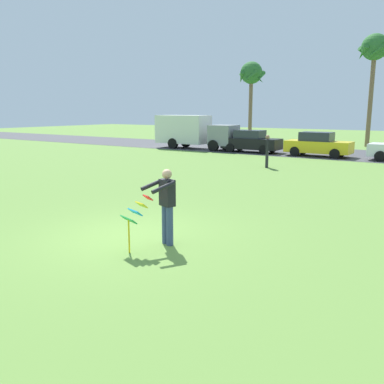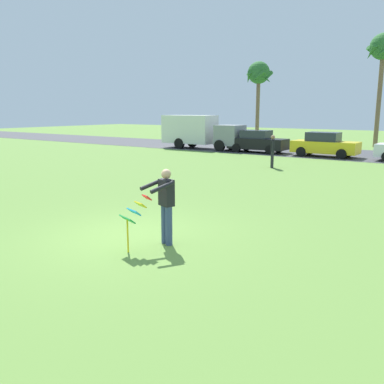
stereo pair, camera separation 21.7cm
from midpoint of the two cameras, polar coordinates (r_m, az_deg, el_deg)
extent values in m
plane|color=olive|center=(10.16, -7.82, -6.07)|extent=(120.00, 120.00, 0.00)
cube|color=#424247|center=(30.48, 22.36, 4.78)|extent=(120.00, 8.00, 0.01)
cylinder|color=#384772|center=(9.30, -2.55, -4.71)|extent=(0.16, 0.16, 0.90)
cylinder|color=#384772|center=(9.45, -3.16, -4.46)|extent=(0.16, 0.16, 0.90)
cube|color=black|center=(9.20, -2.90, -0.08)|extent=(0.41, 0.32, 0.60)
sphere|color=tan|center=(9.12, -2.93, 2.50)|extent=(0.22, 0.22, 0.22)
cylinder|color=black|center=(8.85, -3.46, 0.66)|extent=(0.27, 0.58, 0.24)
cylinder|color=black|center=(9.22, -4.94, 1.07)|extent=(0.27, 0.58, 0.24)
cube|color=red|center=(8.95, -5.60, -0.75)|extent=(0.26, 0.20, 0.12)
cube|color=yellow|center=(8.90, -6.49, -1.74)|extent=(0.35, 0.24, 0.12)
cube|color=#1E99D8|center=(8.85, -7.38, -2.74)|extent=(0.44, 0.27, 0.12)
cube|color=green|center=(8.81, -8.29, -3.75)|extent=(0.53, 0.30, 0.12)
cylinder|color=yellow|center=(8.91, -8.22, -6.05)|extent=(0.04, 0.04, 0.74)
cube|color=gray|center=(31.37, 5.49, 7.87)|extent=(1.83, 1.92, 1.50)
cube|color=silver|center=(33.29, -0.15, 8.71)|extent=(4.23, 2.06, 2.20)
cylinder|color=black|center=(32.40, 5.71, 6.64)|extent=(0.84, 0.29, 0.84)
cylinder|color=black|center=(30.80, 4.06, 6.43)|extent=(0.84, 0.29, 0.84)
cylinder|color=black|center=(34.32, 0.24, 6.95)|extent=(0.84, 0.29, 0.84)
cylinder|color=black|center=(32.82, -1.57, 6.75)|extent=(0.84, 0.29, 0.84)
cube|color=black|center=(30.29, 9.31, 6.64)|extent=(4.24, 1.79, 0.76)
cube|color=#282D38|center=(30.31, 9.09, 7.91)|extent=(2.05, 1.44, 0.60)
cylinder|color=black|center=(30.55, 12.16, 5.98)|extent=(0.64, 0.23, 0.64)
cylinder|color=black|center=(29.06, 10.97, 5.76)|extent=(0.64, 0.23, 0.64)
cylinder|color=black|center=(31.60, 7.75, 6.29)|extent=(0.64, 0.23, 0.64)
cylinder|color=black|center=(30.16, 6.39, 6.09)|extent=(0.64, 0.23, 0.64)
cube|color=yellow|center=(28.52, 18.19, 5.95)|extent=(4.20, 1.70, 0.76)
cube|color=#282D38|center=(28.52, 17.98, 7.30)|extent=(2.02, 1.39, 0.60)
cylinder|color=black|center=(28.98, 21.09, 5.20)|extent=(0.64, 0.22, 0.64)
cylinder|color=black|center=(27.42, 20.25, 4.96)|extent=(0.64, 0.22, 0.64)
cylinder|color=black|center=(29.71, 16.21, 5.64)|extent=(0.64, 0.22, 0.64)
cylinder|color=black|center=(28.19, 15.13, 5.42)|extent=(0.64, 0.22, 0.64)
cylinder|color=brown|center=(41.24, 9.26, 11.36)|extent=(0.36, 0.36, 6.35)
sphere|color=#2D6B2D|center=(41.39, 9.41, 16.04)|extent=(2.10, 2.10, 2.10)
cone|color=#2D6B2D|center=(40.95, 10.63, 15.42)|extent=(0.44, 1.56, 1.28)
cone|color=#2D6B2D|center=(42.04, 10.32, 15.32)|extent=(1.62, 0.90, 1.28)
cone|color=#2D6B2D|center=(42.19, 8.76, 15.35)|extent=(1.27, 1.52, 1.28)
cone|color=#2D6B2D|center=(41.20, 8.04, 15.47)|extent=(1.27, 1.52, 1.28)
cone|color=#2D6B2D|center=(40.42, 9.20, 15.52)|extent=(1.62, 0.90, 1.28)
cylinder|color=brown|center=(37.68, 24.68, 11.65)|extent=(0.36, 0.36, 7.82)
sphere|color=#2D6B2D|center=(38.00, 25.21, 17.83)|extent=(2.10, 2.10, 2.10)
cone|color=#2D6B2D|center=(38.64, 24.14, 17.12)|extent=(1.27, 1.52, 1.28)
cone|color=#2D6B2D|center=(37.56, 23.79, 17.34)|extent=(1.27, 1.52, 1.28)
cylinder|color=#26262B|center=(22.39, 11.34, 4.50)|extent=(0.16, 0.16, 0.90)
cylinder|color=#26262B|center=(22.21, 11.34, 4.44)|extent=(0.16, 0.16, 0.90)
cube|color=black|center=(22.23, 11.42, 6.39)|extent=(0.35, 0.42, 0.60)
sphere|color=#9E7051|center=(22.20, 11.46, 7.47)|extent=(0.22, 0.22, 0.22)
cylinder|color=black|center=(22.47, 11.42, 6.35)|extent=(0.09, 0.09, 0.58)
cylinder|color=black|center=(21.99, 11.41, 6.25)|extent=(0.09, 0.09, 0.58)
camera|label=1|loc=(0.11, -89.38, 0.12)|focal=38.42mm
camera|label=2|loc=(0.11, 90.62, -0.12)|focal=38.42mm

